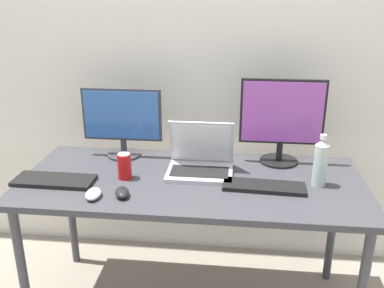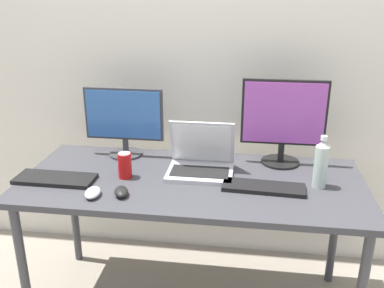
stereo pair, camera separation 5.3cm
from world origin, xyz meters
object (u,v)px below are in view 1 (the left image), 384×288
at_px(keyboard_main, 54,180).
at_px(monitor_center, 282,119).
at_px(mouse_by_keyboard, 93,194).
at_px(work_desk, 192,191).
at_px(keyboard_aux, 264,187).
at_px(monitor_left, 122,120).
at_px(laptop_silver, 200,161).
at_px(mouse_by_laptop, 122,193).
at_px(water_bottle, 321,163).
at_px(soda_can_near_keyboard, 124,166).

bearing_deg(keyboard_main, monitor_center, 19.63).
height_order(keyboard_main, mouse_by_keyboard, mouse_by_keyboard).
relative_size(work_desk, keyboard_aux, 4.38).
bearing_deg(monitor_left, keyboard_main, -123.45).
bearing_deg(laptop_silver, monitor_left, 159.34).
bearing_deg(keyboard_aux, work_desk, 172.30).
bearing_deg(laptop_silver, monitor_center, 22.63).
xyz_separation_m(work_desk, laptop_silver, (0.03, 0.09, 0.12)).
distance_m(monitor_center, keyboard_main, 1.16).
distance_m(monitor_left, monitor_center, 0.83).
distance_m(mouse_by_keyboard, mouse_by_laptop, 0.12).
height_order(work_desk, keyboard_main, keyboard_main).
bearing_deg(laptop_silver, work_desk, -109.04).
distance_m(keyboard_aux, mouse_by_laptop, 0.64).
xyz_separation_m(keyboard_aux, water_bottle, (0.25, 0.06, 0.10)).
distance_m(mouse_by_keyboard, soda_can_near_keyboard, 0.23).
height_order(keyboard_main, water_bottle, water_bottle).
distance_m(work_desk, keyboard_aux, 0.35).
xyz_separation_m(work_desk, mouse_by_laptop, (-0.29, -0.21, 0.08)).
bearing_deg(laptop_silver, keyboard_main, -163.33).
relative_size(monitor_center, mouse_by_keyboard, 4.02).
bearing_deg(keyboard_main, laptop_silver, 17.37).
bearing_deg(work_desk, monitor_left, 147.46).
bearing_deg(water_bottle, laptop_silver, 170.42).
bearing_deg(mouse_by_laptop, water_bottle, -6.37).
relative_size(monitor_left, keyboard_main, 1.12).
bearing_deg(monitor_left, water_bottle, -14.56).
bearing_deg(laptop_silver, mouse_by_laptop, -136.10).
distance_m(work_desk, water_bottle, 0.62).
xyz_separation_m(monitor_left, monitor_center, (0.83, 0.00, 0.04)).
xyz_separation_m(monitor_left, soda_can_near_keyboard, (0.08, -0.28, -0.14)).
xyz_separation_m(monitor_center, laptop_silver, (-0.40, -0.17, -0.18)).
distance_m(monitor_left, mouse_by_laptop, 0.52).
bearing_deg(keyboard_aux, mouse_by_laptop, -163.47).
bearing_deg(soda_can_near_keyboard, monitor_left, 105.68).
relative_size(monitor_center, soda_can_near_keyboard, 3.51).
relative_size(work_desk, water_bottle, 6.60).
height_order(mouse_by_keyboard, water_bottle, water_bottle).
height_order(monitor_left, keyboard_main, monitor_left).
xyz_separation_m(work_desk, soda_can_near_keyboard, (-0.32, -0.02, 0.13)).
bearing_deg(keyboard_main, mouse_by_laptop, -15.55).
xyz_separation_m(monitor_center, keyboard_main, (-1.08, -0.37, -0.23)).
height_order(laptop_silver, mouse_by_laptop, laptop_silver).
height_order(monitor_left, laptop_silver, monitor_left).
bearing_deg(mouse_by_laptop, monitor_center, 13.47).
distance_m(keyboard_aux, water_bottle, 0.28).
distance_m(work_desk, soda_can_near_keyboard, 0.35).
relative_size(work_desk, keyboard_main, 4.34).
bearing_deg(monitor_center, mouse_by_keyboard, -149.40).
bearing_deg(work_desk, water_bottle, -0.18).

